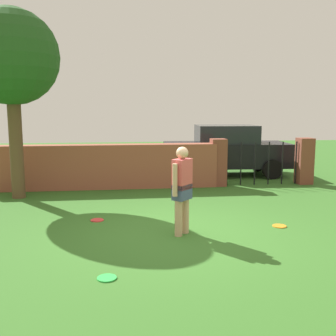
{
  "coord_description": "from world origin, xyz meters",
  "views": [
    {
      "loc": [
        -0.97,
        -7.03,
        2.31
      ],
      "look_at": [
        0.07,
        1.53,
        1.0
      ],
      "focal_mm": 42.57,
      "sensor_mm": 36.0,
      "label": 1
    }
  ],
  "objects_px": {
    "car": "(226,150)",
    "tree": "(11,59)",
    "frisbee_red": "(97,220)",
    "frisbee_green": "(107,278)",
    "frisbee_orange": "(279,226)",
    "person": "(182,187)"
  },
  "relations": [
    {
      "from": "person",
      "to": "frisbee_red",
      "type": "bearing_deg",
      "value": 97.98
    },
    {
      "from": "car",
      "to": "tree",
      "type": "bearing_deg",
      "value": 26.96
    },
    {
      "from": "car",
      "to": "frisbee_green",
      "type": "height_order",
      "value": "car"
    },
    {
      "from": "car",
      "to": "frisbee_red",
      "type": "bearing_deg",
      "value": 54.6
    },
    {
      "from": "tree",
      "to": "frisbee_orange",
      "type": "xyz_separation_m",
      "value": [
        5.71,
        -3.25,
        -3.5
      ]
    },
    {
      "from": "person",
      "to": "frisbee_orange",
      "type": "xyz_separation_m",
      "value": [
        1.98,
        0.25,
        -0.89
      ]
    },
    {
      "from": "frisbee_red",
      "to": "frisbee_green",
      "type": "distance_m",
      "value": 2.9
    },
    {
      "from": "person",
      "to": "car",
      "type": "distance_m",
      "value": 6.74
    },
    {
      "from": "car",
      "to": "frisbee_green",
      "type": "bearing_deg",
      "value": 67.71
    },
    {
      "from": "frisbee_red",
      "to": "frisbee_green",
      "type": "height_order",
      "value": "same"
    },
    {
      "from": "car",
      "to": "frisbee_green",
      "type": "relative_size",
      "value": 15.87
    },
    {
      "from": "frisbee_red",
      "to": "frisbee_green",
      "type": "xyz_separation_m",
      "value": [
        0.29,
        -2.88,
        0.0
      ]
    },
    {
      "from": "car",
      "to": "frisbee_red",
      "type": "relative_size",
      "value": 15.87
    },
    {
      "from": "frisbee_orange",
      "to": "frisbee_red",
      "type": "height_order",
      "value": "same"
    },
    {
      "from": "frisbee_red",
      "to": "frisbee_orange",
      "type": "bearing_deg",
      "value": -13.37
    },
    {
      "from": "car",
      "to": "frisbee_green",
      "type": "xyz_separation_m",
      "value": [
        -3.81,
        -8.04,
        -0.85
      ]
    },
    {
      "from": "frisbee_orange",
      "to": "frisbee_red",
      "type": "distance_m",
      "value": 3.68
    },
    {
      "from": "person",
      "to": "car",
      "type": "relative_size",
      "value": 0.38
    },
    {
      "from": "person",
      "to": "frisbee_green",
      "type": "distance_m",
      "value": 2.38
    },
    {
      "from": "person",
      "to": "frisbee_green",
      "type": "bearing_deg",
      "value": -173.88
    },
    {
      "from": "tree",
      "to": "frisbee_red",
      "type": "bearing_deg",
      "value": -48.37
    },
    {
      "from": "frisbee_orange",
      "to": "frisbee_red",
      "type": "xyz_separation_m",
      "value": [
        -3.58,
        0.85,
        0.0
      ]
    }
  ]
}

